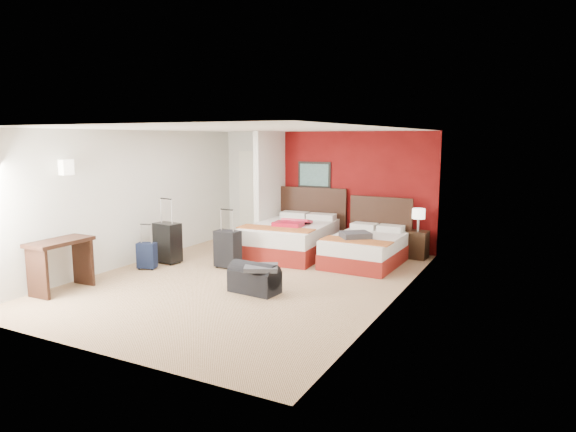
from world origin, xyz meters
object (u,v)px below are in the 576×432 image
Objects in this scene: suitcase_navy at (147,257)px; duffel_bag at (254,280)px; red_suitcase_open at (293,223)px; suitcase_black at (168,244)px; bed_left at (290,239)px; bed_right at (366,250)px; desk at (61,266)px; table_lamp at (418,220)px; nightstand at (417,245)px; suitcase_charcoal at (228,250)px.

suitcase_navy is 0.60× the size of duffel_bag.
suitcase_black is (-1.86, -1.59, -0.31)m from red_suitcase_open.
bed_left is 4.61× the size of suitcase_navy.
bed_right is 5.26m from desk.
suitcase_navy is (-3.40, -2.18, -0.04)m from bed_right.
table_lamp is at bearing 45.99° from desk.
suitcase_navy is at bearing 178.25° from duffel_bag.
table_lamp reaches higher than nightstand.
bed_right is 3.75m from suitcase_black.
suitcase_black is at bearing -145.85° from nightstand.
suitcase_black is at bearing -140.12° from bed_left.
desk is at bearing -121.76° from bed_left.
suitcase_navy is (-1.89, -2.13, -0.45)m from red_suitcase_open.
suitcase_black is 1.12× the size of suitcase_charcoal.
bed_right is 3.26× the size of nightstand.
bed_left is 2.86m from suitcase_navy.
suitcase_charcoal is at bearing -144.72° from bed_right.
table_lamp reaches higher than desk.
red_suitcase_open reaches higher than suitcase_navy.
duffel_bag is at bearing -109.32° from bed_right.
desk is (-2.03, -3.84, 0.09)m from bed_left.
desk reaches higher than red_suitcase_open.
suitcase_charcoal reaches higher than bed_left.
suitcase_navy is at bearing -140.92° from nightstand.
desk reaches higher than nightstand.
bed_right is 2.58m from suitcase_charcoal.
nightstand is at bearing 16.16° from bed_left.
desk reaches higher than suitcase_navy.
suitcase_navy is (-1.79, -2.23, -0.09)m from bed_left.
bed_right is 1.57m from red_suitcase_open.
suitcase_charcoal is (-0.64, -1.37, -0.35)m from red_suitcase_open.
suitcase_charcoal is at bearing -120.53° from red_suitcase_open.
nightstand is at bearing 0.00° from table_lamp.
table_lamp is 5.21m from suitcase_navy.
table_lamp is (2.37, 0.87, 0.45)m from bed_left.
suitcase_black reaches higher than duffel_bag.
nightstand is (2.27, 0.97, -0.41)m from red_suitcase_open.
suitcase_charcoal is 1.46m from suitcase_navy.
table_lamp is 0.59× the size of duffel_bag.
suitcase_navy is at bearing -137.16° from red_suitcase_open.
suitcase_charcoal is (1.22, 0.21, -0.04)m from suitcase_black.
suitcase_navy is at bearing 80.52° from desk.
bed_left reaches higher than duffel_bag.
desk is (-0.27, -2.15, 0.04)m from suitcase_black.
suitcase_charcoal is at bearing -138.77° from nightstand.
desk reaches higher than suitcase_charcoal.
bed_left is 2.61m from duffel_bag.
suitcase_black reaches higher than bed_right.
duffel_bag is at bearing -114.36° from nightstand.
red_suitcase_open is (-1.51, -0.06, 0.41)m from bed_right.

